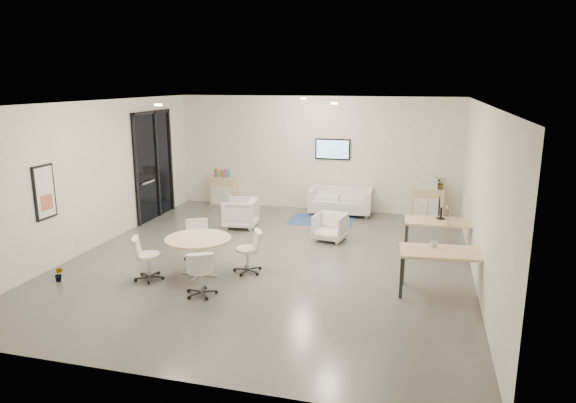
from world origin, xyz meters
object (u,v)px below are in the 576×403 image
(armchair_left, at_px, (240,212))
(desk_rear, at_px, (441,224))
(desk_front, at_px, (446,256))
(sideboard_left, at_px, (224,191))
(loveseat, at_px, (340,202))
(sideboard_right, at_px, (428,203))
(round_table, at_px, (198,242))
(armchair_right, at_px, (330,226))

(armchair_left, distance_m, desk_rear, 4.90)
(desk_front, bearing_deg, sideboard_left, 134.39)
(loveseat, bearing_deg, armchair_left, -141.94)
(sideboard_right, xyz_separation_m, round_table, (-4.19, -5.46, 0.26))
(sideboard_left, height_order, armchair_right, sideboard_left)
(sideboard_left, bearing_deg, armchair_right, -35.54)
(sideboard_right, distance_m, armchair_right, 3.42)
(loveseat, relative_size, desk_front, 1.10)
(sideboard_left, bearing_deg, loveseat, -3.39)
(armchair_left, relative_size, armchair_right, 1.16)
(desk_front, bearing_deg, round_table, 177.96)
(sideboard_left, distance_m, sideboard_right, 5.88)
(loveseat, distance_m, armchair_right, 2.43)
(armchair_left, bearing_deg, desk_rear, 73.08)
(sideboard_left, distance_m, armchair_left, 2.51)
(loveseat, height_order, desk_front, desk_front)
(loveseat, bearing_deg, sideboard_right, 2.07)
(loveseat, xyz_separation_m, round_table, (-1.85, -5.25, 0.32))
(armchair_left, xyz_separation_m, armchair_right, (2.38, -0.50, -0.06))
(sideboard_right, bearing_deg, armchair_right, -129.68)
(sideboard_left, distance_m, armchair_right, 4.54)
(sideboard_right, height_order, loveseat, sideboard_right)
(desk_rear, xyz_separation_m, round_table, (-4.42, -2.37, -0.02))
(loveseat, bearing_deg, armchair_right, -89.28)
(sideboard_right, xyz_separation_m, loveseat, (-2.34, -0.21, -0.06))
(armchair_right, distance_m, desk_rear, 2.48)
(armchair_right, relative_size, desk_rear, 0.47)
(sideboard_left, xyz_separation_m, desk_front, (6.14, -5.20, 0.30))
(loveseat, bearing_deg, round_table, -112.33)
(armchair_right, bearing_deg, desk_front, -36.71)
(armchair_right, bearing_deg, sideboard_left, 154.08)
(armchair_right, height_order, round_table, round_table)
(loveseat, relative_size, armchair_left, 2.14)
(sideboard_right, relative_size, armchair_right, 1.16)
(sideboard_right, height_order, armchair_right, sideboard_right)
(armchair_right, height_order, desk_rear, desk_rear)
(round_table, bearing_deg, sideboard_left, 107.19)
(armchair_right, bearing_deg, loveseat, 103.30)
(round_table, bearing_deg, desk_rear, 28.20)
(round_table, bearing_deg, armchair_right, 54.66)
(loveseat, distance_m, desk_rear, 3.88)
(desk_rear, distance_m, desk_front, 2.11)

